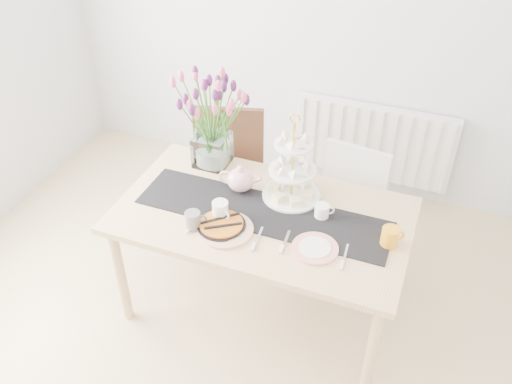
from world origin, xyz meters
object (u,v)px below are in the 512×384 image
(chair_white, at_px, (347,203))
(mug_white, at_px, (220,210))
(dining_table, at_px, (262,223))
(radiator, at_px, (372,142))
(plate_right, at_px, (315,248))
(tart_tin, at_px, (221,225))
(mug_orange, at_px, (390,237))
(teapot, at_px, (241,180))
(plate_left, at_px, (226,230))
(chair_brown, at_px, (227,169))
(cream_jug, at_px, (322,211))
(tulip_vase, at_px, (210,106))
(mug_grey, at_px, (193,220))
(cake_stand, at_px, (292,177))

(chair_white, distance_m, mug_white, 0.94)
(dining_table, bearing_deg, mug_white, -148.90)
(radiator, distance_m, plate_right, 1.63)
(tart_tin, relative_size, mug_orange, 2.44)
(plate_right, bearing_deg, teapot, 149.31)
(plate_left, height_order, plate_right, plate_left)
(chair_brown, relative_size, mug_orange, 8.93)
(mug_white, bearing_deg, radiator, 99.42)
(tart_tin, height_order, mug_orange, mug_orange)
(chair_brown, xyz_separation_m, cream_jug, (0.78, -0.48, 0.23))
(chair_brown, relative_size, cream_jug, 11.96)
(tart_tin, bearing_deg, mug_white, 117.12)
(radiator, height_order, teapot, teapot)
(teapot, distance_m, mug_white, 0.26)
(mug_white, bearing_deg, tulip_vase, 148.34)
(cream_jug, bearing_deg, chair_brown, 125.07)
(teapot, xyz_separation_m, mug_grey, (-0.11, -0.39, -0.03))
(tart_tin, bearing_deg, chair_white, 56.10)
(cake_stand, relative_size, mug_orange, 4.56)
(tulip_vase, bearing_deg, mug_white, -60.67)
(chair_white, relative_size, tulip_vase, 1.19)
(plate_left, bearing_deg, mug_grey, -167.99)
(cream_jug, bearing_deg, cake_stand, 129.49)
(teapot, xyz_separation_m, cream_jug, (0.50, -0.06, -0.04))
(cake_stand, height_order, mug_grey, cake_stand)
(teapot, height_order, plate_left, teapot)
(tart_tin, bearing_deg, cake_stand, 55.72)
(chair_brown, height_order, plate_left, chair_brown)
(cake_stand, bearing_deg, mug_orange, -18.63)
(chair_brown, bearing_deg, teapot, -72.20)
(mug_orange, bearing_deg, chair_brown, 121.30)
(cake_stand, xyz_separation_m, teapot, (-0.29, -0.05, -0.06))
(tart_tin, xyz_separation_m, mug_orange, (0.85, 0.19, 0.04))
(radiator, height_order, chair_brown, chair_brown)
(cake_stand, distance_m, cream_jug, 0.25)
(radiator, relative_size, chair_brown, 1.26)
(tulip_vase, xyz_separation_m, cake_stand, (0.56, -0.15, -0.26))
(mug_orange, bearing_deg, tart_tin, 160.09)
(chair_brown, bearing_deg, mug_white, -84.15)
(cake_stand, relative_size, teapot, 1.96)
(radiator, relative_size, dining_table, 0.75)
(tart_tin, xyz_separation_m, plate_right, (0.51, 0.02, -0.01))
(chair_white, distance_m, tulip_vase, 1.07)
(mug_grey, bearing_deg, cake_stand, 16.52)
(radiator, relative_size, cream_jug, 15.13)
(dining_table, distance_m, cream_jug, 0.34)
(dining_table, bearing_deg, mug_grey, -140.81)
(chair_brown, bearing_deg, plate_right, -57.90)
(chair_white, distance_m, teapot, 0.77)
(teapot, height_order, cream_jug, teapot)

